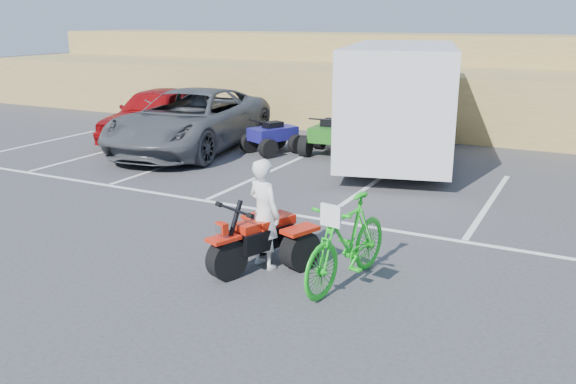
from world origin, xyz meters
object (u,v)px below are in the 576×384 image
at_px(red_trike_atv, 257,268).
at_px(green_dirt_bike, 347,242).
at_px(quad_atv_blue, 273,153).
at_px(cargo_trailer, 400,99).
at_px(rider, 264,214).
at_px(quad_atv_green, 329,154).
at_px(grey_pickup, 191,120).
at_px(red_car, 157,113).

height_order(red_trike_atv, green_dirt_bike, green_dirt_bike).
bearing_deg(quad_atv_blue, cargo_trailer, 35.22).
relative_size(red_trike_atv, quad_atv_blue, 1.08).
bearing_deg(rider, quad_atv_green, -53.13).
height_order(quad_atv_blue, quad_atv_green, quad_atv_green).
height_order(cargo_trailer, quad_atv_green, cargo_trailer).
xyz_separation_m(grey_pickup, cargo_trailer, (5.81, 1.38, 0.79)).
xyz_separation_m(rider, green_dirt_bike, (1.38, -0.03, -0.21)).
bearing_deg(green_dirt_bike, red_car, 150.37).
bearing_deg(quad_atv_green, cargo_trailer, -1.36).
xyz_separation_m(grey_pickup, quad_atv_blue, (2.33, 0.71, -0.87)).
relative_size(grey_pickup, cargo_trailer, 0.89).
relative_size(rider, quad_atv_blue, 1.11).
distance_m(red_trike_atv, cargo_trailer, 8.35).
xyz_separation_m(cargo_trailer, quad_atv_blue, (-3.47, -0.67, -1.66)).
height_order(green_dirt_bike, quad_atv_blue, green_dirt_bike).
bearing_deg(cargo_trailer, red_car, 169.50).
relative_size(green_dirt_bike, cargo_trailer, 0.31).
height_order(rider, cargo_trailer, cargo_trailer).
relative_size(red_trike_atv, quad_atv_green, 0.97).
xyz_separation_m(red_trike_atv, red_car, (-8.05, 7.66, 0.83)).
relative_size(red_trike_atv, rider, 0.97).
bearing_deg(green_dirt_bike, rider, -172.46).
bearing_deg(cargo_trailer, quad_atv_blue, 176.66).
height_order(green_dirt_bike, quad_atv_green, green_dirt_bike).
relative_size(green_dirt_bike, red_car, 0.44).
distance_m(green_dirt_bike, quad_atv_green, 8.83).
bearing_deg(grey_pickup, red_trike_atv, -56.00).
bearing_deg(red_car, green_dirt_bike, -48.31).
height_order(red_trike_atv, quad_atv_blue, red_trike_atv).
distance_m(green_dirt_bike, cargo_trailer, 8.32).
bearing_deg(green_dirt_bike, grey_pickup, 147.42).
distance_m(red_car, quad_atv_blue, 4.34).
bearing_deg(quad_atv_green, grey_pickup, -165.17).
bearing_deg(rider, red_trike_atv, 90.00).
xyz_separation_m(red_trike_atv, rider, (0.05, 0.14, 0.86)).
height_order(rider, quad_atv_green, rider).
height_order(green_dirt_bike, grey_pickup, grey_pickup).
distance_m(grey_pickup, cargo_trailer, 6.02).
bearing_deg(grey_pickup, quad_atv_blue, 8.80).
distance_m(red_trike_atv, quad_atv_green, 8.41).
distance_m(green_dirt_bike, quad_atv_blue, 9.08).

